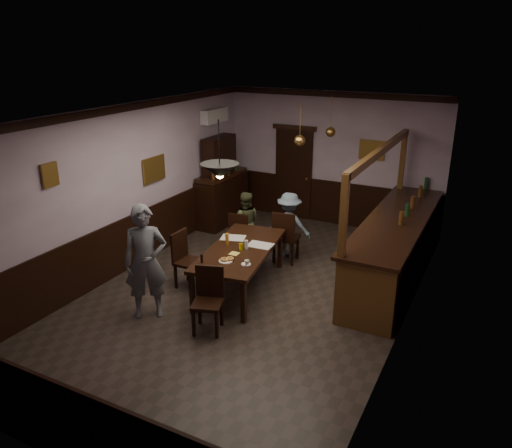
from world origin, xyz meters
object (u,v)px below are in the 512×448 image
Objects in this scene: chair_far_right at (285,235)px; bar_counter at (395,246)px; dining_table at (240,252)px; chair_far_left at (240,233)px; person_seated_right at (289,226)px; chair_side at (185,257)px; pendant_iron at (220,171)px; pendant_brass_mid at (300,141)px; coffee_cup at (247,262)px; soda_can at (241,247)px; person_seated_left at (245,222)px; chair_near at (208,296)px; pendant_brass_far at (331,132)px; person_standing at (146,262)px; sideboard at (222,189)px.

bar_counter is (1.98, 0.33, 0.03)m from chair_far_right.
dining_table is 2.55× the size of chair_far_left.
chair_side is at bearing 54.28° from person_seated_right.
pendant_brass_mid is (0.20, 2.48, 0.03)m from pendant_iron.
coffee_cup reaches higher than dining_table.
bar_counter is at bearing 38.59° from soda_can.
person_seated_left is 1.48× the size of pendant_iron.
dining_table is 2.77m from bar_counter.
person_seated_left is at bearing -88.25° from chair_far_left.
bar_counter is at bearing -1.00° from pendant_brass_mid.
bar_counter is (1.80, 2.19, -0.21)m from coffee_cup.
person_seated_left is at bearing 110.02° from pendant_iron.
chair_far_left is 1.09× the size of pendant_iron.
pendant_brass_mid is at bearing 68.83° from chair_near.
chair_near reaches higher than coffee_cup.
person_seated_left is 15.52× the size of coffee_cup.
chair_far_left is 1.13× the size of pendant_brass_mid.
chair_far_left is at bearing 118.75° from dining_table.
pendant_iron is 1.04× the size of pendant_brass_far.
person_seated_left is at bearing -5.13° from chair_side.
person_seated_right is at bearing -28.16° from chair_side.
pendant_brass_far is at bearing 35.10° from person_standing.
chair_side is 1.22× the size of pendant_brass_far.
dining_table is 1.88× the size of person_seated_left.
pendant_iron is 2.49m from pendant_brass_mid.
bar_counter reaches higher than chair_far_left.
person_seated_left is 0.62× the size of sideboard.
soda_can is at bearing -141.41° from bar_counter.
person_standing reaches higher than chair_near.
chair_far_right is at bearing 82.63° from soda_can.
pendant_brass_mid reaches higher than bar_counter.
person_standing is (-0.19, -2.59, 0.39)m from chair_far_left.
chair_near is at bearing -130.76° from chair_side.
person_standing is 2.21× the size of pendant_brass_mid.
chair_side is 2.22m from person_seated_right.
person_standing is (-1.07, -2.72, 0.33)m from chair_far_right.
chair_side is 0.24× the size of bar_counter.
chair_side is at bearing -70.24° from sideboard.
coffee_cup is 0.04× the size of sideboard.
soda_can is at bearing 77.83° from chair_near.
person_seated_left is (-0.93, 0.14, 0.06)m from chair_far_right.
person_seated_left reaches higher than chair_side.
pendant_brass_mid reaches higher than chair_far_left.
chair_near is at bearing -92.52° from pendant_brass_mid.
chair_side is at bearing -114.36° from pendant_brass_far.
chair_far_left reaches higher than soda_can.
person_seated_left is (-0.04, 0.27, 0.12)m from chair_far_left.
pendant_iron is at bearing 104.73° from chair_far_left.
chair_near is 2.91m from person_seated_right.
bar_counter reaches higher than chair_side.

